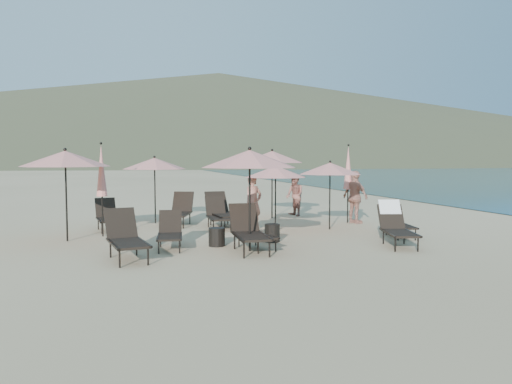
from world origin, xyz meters
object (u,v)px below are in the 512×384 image
object	(u,v)px
umbrella_open_4	(272,157)
umbrella_closed_0	(348,168)
lounger_2	(252,231)
beachgoer_c	(355,197)
lounger_4	(396,224)
beachgoer_a	(253,203)
umbrella_open_2	(330,169)
side_table_1	(272,233)
lounger_5	(397,222)
lounger_7	(180,210)
umbrella_open_1	(276,172)
umbrella_open_3	(155,164)
beachgoer_b	(295,195)
side_table_0	(217,237)
umbrella_open_5	(250,159)
lounger_3	(249,230)
lounger_8	(218,214)
lounger_9	(222,211)
lounger_6	(108,216)
umbrella_closed_1	(102,171)
lounger_1	(170,232)
lounger_0	(126,237)
umbrella_open_0	(65,159)

from	to	relation	value
umbrella_open_4	umbrella_closed_0	bearing A→B (deg)	-43.30
lounger_2	beachgoer_c	world-z (taller)	beachgoer_c
lounger_4	beachgoer_a	bearing A→B (deg)	145.45
umbrella_open_2	side_table_1	world-z (taller)	umbrella_open_2
lounger_5	beachgoer_a	xyz separation A→B (m)	(-3.56, 2.06, 0.43)
beachgoer_a	beachgoer_c	size ratio (longest dim) A/B	0.95
lounger_7	side_table_1	world-z (taller)	lounger_7
umbrella_open_1	umbrella_closed_0	size ratio (longest dim) A/B	0.76
umbrella_open_3	lounger_5	bearing A→B (deg)	-36.50
umbrella_open_4	beachgoer_b	xyz separation A→B (m)	(1.01, 0.39, -1.42)
umbrella_open_2	side_table_0	xyz separation A→B (m)	(-3.86, -1.87, -1.62)
lounger_2	umbrella_open_5	distance (m)	1.80
umbrella_open_3	beachgoer_b	world-z (taller)	umbrella_open_3
lounger_3	beachgoer_c	xyz separation A→B (m)	(4.63, 3.68, 0.38)
lounger_8	beachgoer_c	distance (m)	4.60
lounger_9	beachgoer_c	size ratio (longest dim) A/B	1.08
lounger_6	umbrella_open_1	world-z (taller)	umbrella_open_1
side_table_0	beachgoer_c	xyz separation A→B (m)	(5.23, 2.87, 0.65)
umbrella_open_1	beachgoer_b	size ratio (longest dim) A/B	1.29
umbrella_closed_1	lounger_8	bearing A→B (deg)	11.55
lounger_1	lounger_3	world-z (taller)	lounger_3
lounger_0	side_table_1	world-z (taller)	lounger_0
lounger_6	beachgoer_a	xyz separation A→B (m)	(4.16, -1.36, 0.40)
lounger_0	lounger_1	world-z (taller)	lounger_0
umbrella_closed_1	side_table_0	xyz separation A→B (m)	(2.74, -2.35, -1.58)
lounger_4	umbrella_open_3	world-z (taller)	umbrella_open_3
umbrella_open_1	umbrella_open_5	distance (m)	3.14
lounger_1	umbrella_closed_1	bearing A→B (deg)	132.12
umbrella_open_0	beachgoer_c	distance (m)	8.99
beachgoer_b	lounger_1	bearing A→B (deg)	-53.85
lounger_7	umbrella_open_2	world-z (taller)	umbrella_open_2
lounger_0	lounger_9	size ratio (longest dim) A/B	0.99
lounger_1	side_table_0	xyz separation A→B (m)	(1.14, -0.03, -0.18)
umbrella_closed_0	umbrella_open_0	bearing A→B (deg)	-171.24
lounger_9	umbrella_open_2	distance (m)	3.66
lounger_4	umbrella_closed_1	distance (m)	7.95
lounger_1	lounger_0	bearing A→B (deg)	-128.18
side_table_0	beachgoer_b	xyz separation A→B (m)	(4.05, 5.43, 0.55)
umbrella_open_3	umbrella_open_0	bearing A→B (deg)	-130.13
lounger_3	lounger_9	size ratio (longest dim) A/B	0.98
umbrella_open_3	umbrella_open_4	bearing A→B (deg)	4.19
umbrella_open_4	umbrella_closed_1	world-z (taller)	umbrella_closed_1
lounger_5	umbrella_open_4	world-z (taller)	umbrella_open_4
lounger_9	umbrella_open_1	distance (m)	2.42
umbrella_open_1	lounger_2	bearing A→B (deg)	-120.15
side_table_1	beachgoer_b	world-z (taller)	beachgoer_b
umbrella_closed_1	side_table_1	distance (m)	5.00
lounger_5	beachgoer_b	world-z (taller)	beachgoer_b
lounger_4	side_table_0	distance (m)	4.46
umbrella_open_2	beachgoer_c	distance (m)	1.95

